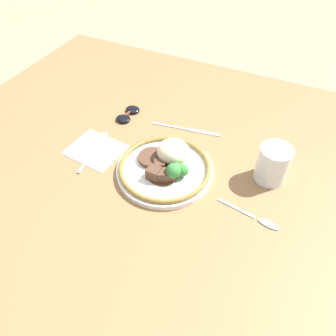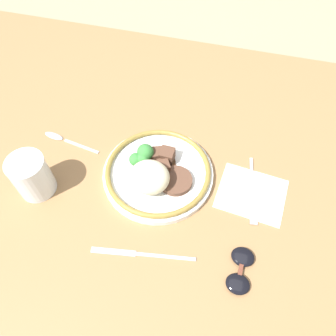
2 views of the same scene
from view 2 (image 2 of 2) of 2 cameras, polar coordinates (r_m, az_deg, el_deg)
The scene contains 9 objects.
ground_plane at distance 0.77m, azimuth -4.45°, elevation -4.34°, with size 8.00×8.00×0.00m, color #998466.
dining_table at distance 0.75m, azimuth -4.52°, elevation -3.77°, with size 1.48×1.12×0.03m.
napkin at distance 0.75m, azimuth 14.34°, elevation -4.36°, with size 0.16×0.14×0.00m.
plate at distance 0.73m, azimuth -2.04°, elevation -0.68°, with size 0.25×0.25×0.08m.
juice_glass at distance 0.76m, azimuth -22.55°, elevation -1.44°, with size 0.08×0.08×0.10m.
fork at distance 0.74m, azimuth 14.50°, elevation -4.89°, with size 0.04×0.18×0.00m.
knife at distance 0.67m, azimuth -5.08°, elevation -14.71°, with size 0.21×0.04×0.00m.
spoon at distance 0.86m, azimuth -18.20°, elevation 4.91°, with size 0.15×0.04×0.01m.
sunglasses at distance 0.67m, azimuth 12.49°, elevation -16.96°, with size 0.05×0.10×0.01m.
Camera 2 is at (-0.15, 0.35, 0.66)m, focal length 35.00 mm.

